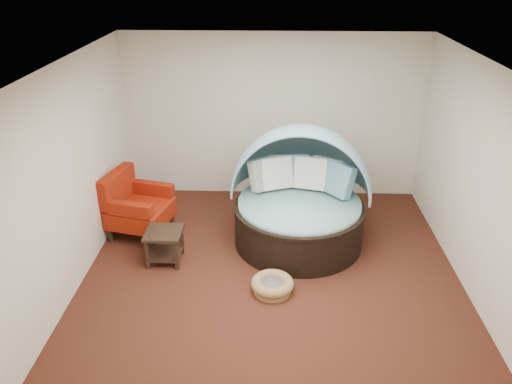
{
  "coord_description": "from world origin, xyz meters",
  "views": [
    {
      "loc": [
        -0.01,
        -5.62,
        3.94
      ],
      "look_at": [
        -0.23,
        0.6,
        0.91
      ],
      "focal_mm": 35.0,
      "sensor_mm": 36.0,
      "label": 1
    }
  ],
  "objects_px": {
    "red_armchair": "(136,206)",
    "side_table": "(164,242)",
    "canopy_daybed": "(300,190)",
    "pet_basket": "(272,285)"
  },
  "relations": [
    {
      "from": "canopy_daybed",
      "to": "side_table",
      "type": "xyz_separation_m",
      "value": [
        -1.88,
        -0.68,
        -0.5
      ]
    },
    {
      "from": "canopy_daybed",
      "to": "red_armchair",
      "type": "relative_size",
      "value": 2.09
    },
    {
      "from": "red_armchair",
      "to": "side_table",
      "type": "relative_size",
      "value": 2.06
    },
    {
      "from": "pet_basket",
      "to": "side_table",
      "type": "xyz_separation_m",
      "value": [
        -1.5,
        0.65,
        0.21
      ]
    },
    {
      "from": "canopy_daybed",
      "to": "red_armchair",
      "type": "bearing_deg",
      "value": -176.84
    },
    {
      "from": "canopy_daybed",
      "to": "side_table",
      "type": "relative_size",
      "value": 4.3
    },
    {
      "from": "pet_basket",
      "to": "red_armchair",
      "type": "height_order",
      "value": "red_armchair"
    },
    {
      "from": "canopy_daybed",
      "to": "pet_basket",
      "type": "relative_size",
      "value": 2.99
    },
    {
      "from": "red_armchair",
      "to": "pet_basket",
      "type": "bearing_deg",
      "value": -20.44
    },
    {
      "from": "canopy_daybed",
      "to": "pet_basket",
      "type": "distance_m",
      "value": 1.55
    }
  ]
}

